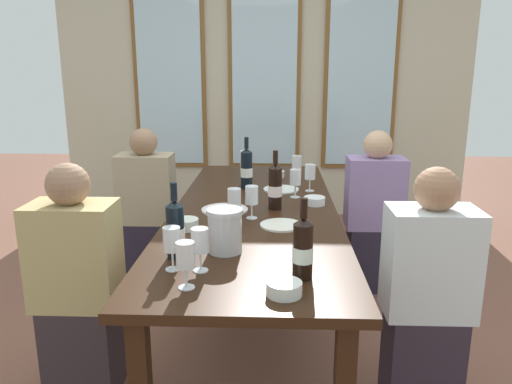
{
  "coord_description": "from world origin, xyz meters",
  "views": [
    {
      "loc": [
        0.11,
        -2.66,
        1.51
      ],
      "look_at": [
        0.0,
        0.18,
        0.79
      ],
      "focal_mm": 34.57,
      "sensor_mm": 36.0,
      "label": 1
    }
  ],
  "objects_px": {
    "white_plate_1": "(225,210)",
    "metal_pitcher": "(225,230)",
    "wine_glass_7": "(234,199)",
    "seated_person_1": "(373,216)",
    "wine_glass_2": "(172,240)",
    "seated_person_2": "(78,288)",
    "tasting_bowl_1": "(277,174)",
    "wine_bottle_3": "(303,248)",
    "wine_glass_1": "(185,257)",
    "wine_bottle_1": "(247,169)",
    "wine_bottle_0": "(175,229)",
    "tasting_bowl_2": "(186,224)",
    "wine_glass_4": "(295,178)",
    "wine_glass_9": "(252,197)",
    "white_plate_2": "(281,225)",
    "wine_bottle_2": "(275,186)",
    "wine_glass_6": "(310,173)",
    "seated_person_3": "(427,297)",
    "dining_table": "(255,220)",
    "wine_glass_8": "(244,158)",
    "wine_glass_3": "(245,164)",
    "seated_person_0": "(147,211)",
    "tasting_bowl_0": "(284,288)",
    "wine_glass_5": "(200,243)",
    "tasting_bowl_3": "(314,201)",
    "white_plate_0": "(281,189)"
  },
  "relations": [
    {
      "from": "wine_bottle_0",
      "to": "wine_glass_8",
      "type": "relative_size",
      "value": 1.84
    },
    {
      "from": "wine_bottle_3",
      "to": "metal_pitcher",
      "type": "bearing_deg",
      "value": 140.63
    },
    {
      "from": "wine_bottle_1",
      "to": "tasting_bowl_2",
      "type": "relative_size",
      "value": 2.81
    },
    {
      "from": "metal_pitcher",
      "to": "wine_bottle_0",
      "type": "distance_m",
      "value": 0.21
    },
    {
      "from": "seated_person_3",
      "to": "seated_person_1",
      "type": "bearing_deg",
      "value": 90.0
    },
    {
      "from": "white_plate_1",
      "to": "tasting_bowl_1",
      "type": "relative_size",
      "value": 2.33
    },
    {
      "from": "seated_person_1",
      "to": "wine_glass_4",
      "type": "bearing_deg",
      "value": -148.79
    },
    {
      "from": "wine_glass_1",
      "to": "wine_bottle_1",
      "type": "bearing_deg",
      "value": 85.1
    },
    {
      "from": "wine_glass_5",
      "to": "wine_glass_8",
      "type": "xyz_separation_m",
      "value": [
        0.06,
        1.83,
        0.0
      ]
    },
    {
      "from": "seated_person_3",
      "to": "wine_glass_1",
      "type": "bearing_deg",
      "value": -157.9
    },
    {
      "from": "wine_bottle_3",
      "to": "wine_glass_2",
      "type": "xyz_separation_m",
      "value": [
        -0.5,
        0.06,
        0.0
      ]
    },
    {
      "from": "white_plate_2",
      "to": "wine_bottle_3",
      "type": "distance_m",
      "value": 0.64
    },
    {
      "from": "white_plate_1",
      "to": "wine_bottle_3",
      "type": "bearing_deg",
      "value": -66.71
    },
    {
      "from": "wine_glass_4",
      "to": "wine_glass_9",
      "type": "distance_m",
      "value": 0.5
    },
    {
      "from": "wine_glass_6",
      "to": "seated_person_0",
      "type": "bearing_deg",
      "value": 168.27
    },
    {
      "from": "wine_glass_7",
      "to": "seated_person_1",
      "type": "xyz_separation_m",
      "value": [
        0.88,
        0.83,
        -0.33
      ]
    },
    {
      "from": "wine_glass_2",
      "to": "seated_person_2",
      "type": "height_order",
      "value": "seated_person_2"
    },
    {
      "from": "white_plate_2",
      "to": "wine_glass_2",
      "type": "xyz_separation_m",
      "value": [
        -0.43,
        -0.57,
        0.12
      ]
    },
    {
      "from": "wine_glass_1",
      "to": "seated_person_0",
      "type": "xyz_separation_m",
      "value": [
        -0.58,
        1.69,
        -0.33
      ]
    },
    {
      "from": "wine_bottle_0",
      "to": "seated_person_0",
      "type": "xyz_separation_m",
      "value": [
        -0.49,
        1.4,
        -0.34
      ]
    },
    {
      "from": "wine_bottle_2",
      "to": "wine_glass_6",
      "type": "bearing_deg",
      "value": 61.83
    },
    {
      "from": "wine_glass_8",
      "to": "wine_glass_3",
      "type": "bearing_deg",
      "value": -85.15
    },
    {
      "from": "white_plate_0",
      "to": "tasting_bowl_1",
      "type": "relative_size",
      "value": 2.09
    },
    {
      "from": "dining_table",
      "to": "wine_bottle_3",
      "type": "xyz_separation_m",
      "value": [
        0.22,
        -0.93,
        0.19
      ]
    },
    {
      "from": "white_plate_2",
      "to": "seated_person_2",
      "type": "xyz_separation_m",
      "value": [
        -0.93,
        -0.3,
        -0.22
      ]
    },
    {
      "from": "wine_bottle_0",
      "to": "wine_glass_9",
      "type": "height_order",
      "value": "wine_bottle_0"
    },
    {
      "from": "wine_bottle_1",
      "to": "tasting_bowl_1",
      "type": "height_order",
      "value": "wine_bottle_1"
    },
    {
      "from": "wine_bottle_3",
      "to": "wine_glass_2",
      "type": "distance_m",
      "value": 0.51
    },
    {
      "from": "wine_bottle_2",
      "to": "tasting_bowl_3",
      "type": "bearing_deg",
      "value": 22.16
    },
    {
      "from": "white_plate_2",
      "to": "seated_person_2",
      "type": "height_order",
      "value": "seated_person_2"
    },
    {
      "from": "wine_bottle_1",
      "to": "wine_glass_7",
      "type": "bearing_deg",
      "value": -91.72
    },
    {
      "from": "wine_glass_7",
      "to": "wine_glass_9",
      "type": "bearing_deg",
      "value": 33.6
    },
    {
      "from": "wine_glass_6",
      "to": "wine_glass_8",
      "type": "bearing_deg",
      "value": 130.76
    },
    {
      "from": "wine_glass_6",
      "to": "seated_person_2",
      "type": "xyz_separation_m",
      "value": [
        -1.12,
        -1.03,
        -0.33
      ]
    },
    {
      "from": "wine_bottle_1",
      "to": "seated_person_1",
      "type": "bearing_deg",
      "value": 7.33
    },
    {
      "from": "dining_table",
      "to": "wine_glass_8",
      "type": "bearing_deg",
      "value": 97.03
    },
    {
      "from": "metal_pitcher",
      "to": "tasting_bowl_1",
      "type": "xyz_separation_m",
      "value": [
        0.22,
        1.5,
        -0.07
      ]
    },
    {
      "from": "seated_person_2",
      "to": "tasting_bowl_2",
      "type": "bearing_deg",
      "value": 26.62
    },
    {
      "from": "wine_glass_3",
      "to": "wine_glass_8",
      "type": "distance_m",
      "value": 0.25
    },
    {
      "from": "wine_bottle_0",
      "to": "white_plate_1",
      "type": "bearing_deg",
      "value": 79.39
    },
    {
      "from": "wine_bottle_2",
      "to": "wine_glass_2",
      "type": "xyz_separation_m",
      "value": [
        -0.4,
        -0.88,
        -0.01
      ]
    },
    {
      "from": "wine_glass_1",
      "to": "wine_glass_8",
      "type": "distance_m",
      "value": 1.98
    },
    {
      "from": "wine_bottle_3",
      "to": "tasting_bowl_0",
      "type": "xyz_separation_m",
      "value": [
        -0.07,
        -0.15,
        -0.09
      ]
    },
    {
      "from": "wine_bottle_3",
      "to": "wine_glass_1",
      "type": "bearing_deg",
      "value": -166.02
    },
    {
      "from": "wine_bottle_2",
      "to": "wine_glass_3",
      "type": "bearing_deg",
      "value": 106.86
    },
    {
      "from": "white_plate_1",
      "to": "metal_pitcher",
      "type": "distance_m",
      "value": 0.64
    },
    {
      "from": "wine_bottle_1",
      "to": "wine_glass_7",
      "type": "relative_size",
      "value": 1.94
    },
    {
      "from": "dining_table",
      "to": "wine_glass_7",
      "type": "distance_m",
      "value": 0.32
    },
    {
      "from": "wine_bottle_1",
      "to": "wine_glass_9",
      "type": "bearing_deg",
      "value": -84.44
    },
    {
      "from": "white_plate_1",
      "to": "seated_person_0",
      "type": "bearing_deg",
      "value": 131.74
    }
  ]
}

